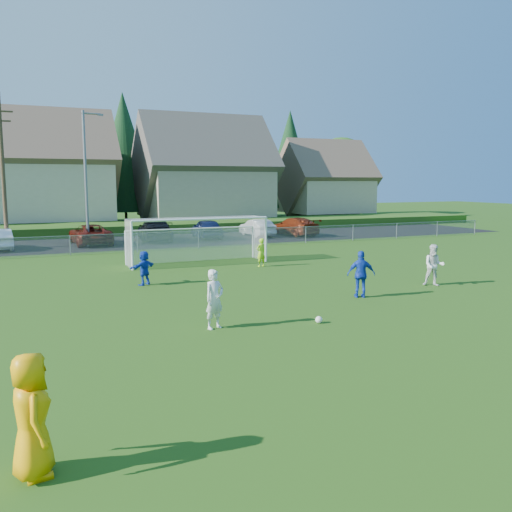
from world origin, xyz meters
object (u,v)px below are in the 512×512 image
(player_blue_a, at_px, (361,274))
(soccer_goal, at_px, (196,233))
(player_blue_b, at_px, (144,268))
(player_white_b, at_px, (434,265))
(goalkeeper, at_px, (261,252))
(player_white_a, at_px, (214,299))
(car_f, at_px, (257,228))
(car_c, at_px, (90,234))
(car_e, at_px, (207,229))
(referee, at_px, (31,416))
(car_g, at_px, (294,226))
(car_d, at_px, (155,230))
(soccer_ball, at_px, (319,320))

(player_blue_a, xyz_separation_m, soccer_goal, (-3.10, 10.94, 0.73))
(player_blue_a, bearing_deg, player_blue_b, -14.48)
(player_white_b, relative_size, goalkeeper, 1.19)
(player_white_a, bearing_deg, player_blue_b, 72.41)
(car_f, distance_m, soccer_goal, 14.68)
(car_c, relative_size, car_e, 1.14)
(player_blue_b, bearing_deg, player_blue_a, 106.96)
(goalkeeper, distance_m, car_e, 14.37)
(player_white_b, relative_size, player_blue_a, 0.98)
(soccer_goal, bearing_deg, player_blue_b, -127.43)
(referee, bearing_deg, car_e, -29.13)
(referee, height_order, player_white_b, referee)
(car_c, bearing_deg, car_g, 176.52)
(player_white_a, relative_size, car_d, 0.33)
(car_f, bearing_deg, player_white_a, 62.14)
(car_d, height_order, car_e, car_d)
(car_e, xyz_separation_m, car_g, (7.34, -0.48, -0.03))
(player_white_a, relative_size, player_blue_a, 1.00)
(goalkeeper, xyz_separation_m, car_e, (1.81, 14.26, 0.02))
(goalkeeper, height_order, car_f, goalkeeper)
(car_c, xyz_separation_m, car_e, (8.71, 0.50, 0.05))
(car_d, bearing_deg, goalkeeper, 106.52)
(player_blue_a, height_order, car_e, player_blue_a)
(referee, xyz_separation_m, car_c, (4.47, 30.78, -0.25))
(player_blue_b, bearing_deg, goalkeeper, 167.84)
(player_white_a, relative_size, car_e, 0.40)
(referee, relative_size, car_g, 0.38)
(car_f, relative_size, soccer_goal, 0.55)
(car_e, bearing_deg, player_white_a, 77.65)
(player_blue_a, bearing_deg, car_f, -78.93)
(player_white_a, distance_m, goalkeeper, 12.00)
(player_blue_a, bearing_deg, player_white_b, -145.29)
(player_blue_b, distance_m, car_e, 18.83)
(car_f, bearing_deg, car_c, 0.95)
(player_white_a, xyz_separation_m, car_c, (-0.75, 24.06, -0.19))
(car_c, relative_size, soccer_goal, 0.69)
(player_blue_b, bearing_deg, player_white_a, 59.99)
(soccer_ball, relative_size, player_white_b, 0.13)
(goalkeeper, bearing_deg, soccer_ball, 58.20)
(player_blue_a, xyz_separation_m, car_d, (-2.62, 22.67, -0.10))
(player_blue_b, bearing_deg, car_c, -122.48)
(player_blue_b, xyz_separation_m, car_f, (12.69, 16.88, -0.06))
(goalkeeper, distance_m, soccer_goal, 3.81)
(soccer_ball, xyz_separation_m, car_g, (12.11, 24.82, 0.62))
(player_blue_a, height_order, goalkeeper, player_blue_a)
(player_white_b, height_order, car_e, player_white_b)
(soccer_ball, relative_size, goalkeeper, 0.15)
(goalkeeper, xyz_separation_m, car_c, (-6.90, 13.75, -0.03))
(player_white_a, relative_size, player_blue_b, 1.23)
(player_white_a, bearing_deg, referee, -148.89)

